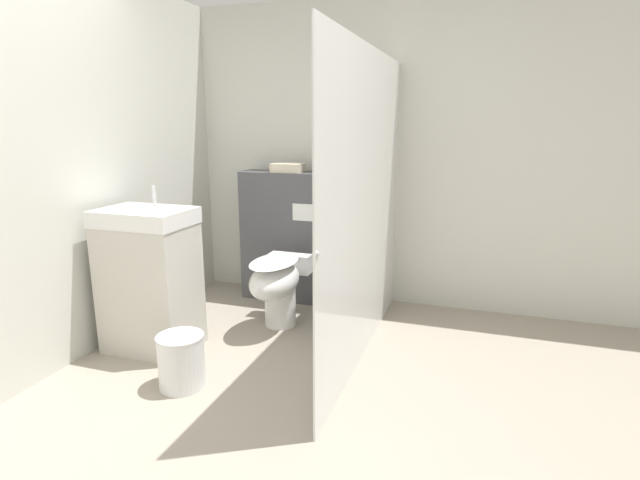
{
  "coord_description": "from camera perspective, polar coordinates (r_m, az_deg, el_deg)",
  "views": [
    {
      "loc": [
        1.17,
        -1.84,
        1.54
      ],
      "look_at": [
        0.1,
        1.37,
        0.73
      ],
      "focal_mm": 28.0,
      "sensor_mm": 36.0,
      "label": 1
    }
  ],
  "objects": [
    {
      "name": "shower_glass",
      "position": [
        3.2,
        5.4,
        3.53
      ],
      "size": [
        0.04,
        2.08,
        1.97
      ],
      "color": "silver",
      "rests_on": "ground_plane"
    },
    {
      "name": "wall_back",
      "position": [
        4.32,
        2.73,
        9.65
      ],
      "size": [
        8.0,
        0.06,
        2.5
      ],
      "color": "silver",
      "rests_on": "ground_plane"
    },
    {
      "name": "waste_bin",
      "position": [
        3.12,
        -15.55,
        -13.19
      ],
      "size": [
        0.28,
        0.28,
        0.32
      ],
      "color": "silver",
      "rests_on": "ground_plane"
    },
    {
      "name": "ground_plane",
      "position": [
        2.67,
        -12.35,
        -22.06
      ],
      "size": [
        12.0,
        12.0,
        0.0
      ],
      "primitive_type": "plane",
      "color": "#9E9384"
    },
    {
      "name": "hair_drier",
      "position": [
        4.13,
        0.84,
        9.23
      ],
      "size": [
        0.21,
        0.08,
        0.16
      ],
      "color": "black",
      "rests_on": "partition_panel"
    },
    {
      "name": "partition_panel",
      "position": [
        4.27,
        -1.02,
        0.23
      ],
      "size": [
        1.22,
        0.28,
        1.12
      ],
      "color": "#4C4C51",
      "rests_on": "ground_plane"
    },
    {
      "name": "folded_towel",
      "position": [
        4.22,
        -3.64,
        8.25
      ],
      "size": [
        0.26,
        0.2,
        0.07
      ],
      "color": "beige",
      "rests_on": "partition_panel"
    },
    {
      "name": "toilet",
      "position": [
        3.77,
        -4.89,
        -5.0
      ],
      "size": [
        0.34,
        0.64,
        0.54
      ],
      "color": "white",
      "rests_on": "ground_plane"
    },
    {
      "name": "sink_vanity",
      "position": [
        3.57,
        -18.87,
        -4.34
      ],
      "size": [
        0.59,
        0.43,
        1.12
      ],
      "color": "beige",
      "rests_on": "ground_plane"
    }
  ]
}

